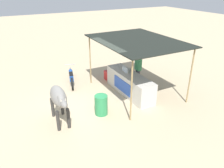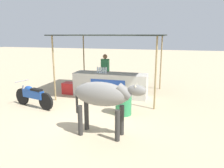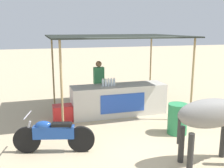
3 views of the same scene
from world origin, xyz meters
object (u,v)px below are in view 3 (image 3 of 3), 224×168
(vendor_behind_counter, at_px, (99,85))
(cow, at_px, (213,115))
(cooler_box, at_px, (63,113))
(water_barrel, at_px, (177,119))
(motorcycle_parked, at_px, (53,134))
(stall_counter, at_px, (119,100))

(vendor_behind_counter, height_order, cow, vendor_behind_counter)
(vendor_behind_counter, bearing_deg, cooler_box, -147.03)
(cooler_box, distance_m, water_barrel, 3.31)
(cow, bearing_deg, vendor_behind_counter, 106.94)
(cooler_box, distance_m, cow, 4.34)
(cow, xyz_separation_m, motorcycle_parked, (-3.04, 1.41, -0.60))
(stall_counter, xyz_separation_m, cow, (0.83, -3.49, 0.55))
(stall_counter, bearing_deg, cow, -76.62)
(vendor_behind_counter, bearing_deg, stall_counter, -58.47)
(cooler_box, bearing_deg, stall_counter, 3.14)
(vendor_behind_counter, distance_m, cooler_box, 1.68)
(stall_counter, xyz_separation_m, cooler_box, (-1.77, -0.10, -0.24))
(stall_counter, bearing_deg, cooler_box, -176.86)
(vendor_behind_counter, xyz_separation_m, cooler_box, (-1.31, -0.85, -0.61))
(stall_counter, bearing_deg, motorcycle_parked, -136.76)
(water_barrel, bearing_deg, vendor_behind_counter, 118.48)
(motorcycle_parked, bearing_deg, vendor_behind_counter, 58.31)
(stall_counter, xyz_separation_m, vendor_behind_counter, (-0.46, 0.75, 0.37))
(vendor_behind_counter, distance_m, cow, 4.43)
(cooler_box, xyz_separation_m, cow, (2.60, -3.39, 0.79))
(stall_counter, relative_size, cooler_box, 5.00)
(vendor_behind_counter, xyz_separation_m, cow, (1.29, -4.24, 0.18))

